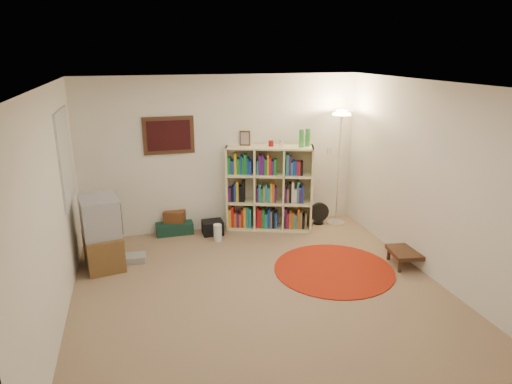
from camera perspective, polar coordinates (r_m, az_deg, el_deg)
The scene contains 12 objects.
room at distance 5.29m, azimuth -0.05°, elevation -0.19°, with size 4.54×4.54×2.54m.
bookshelf at distance 7.46m, azimuth 1.53°, elevation 0.35°, with size 1.45×0.83×1.67m.
floor_lamp at distance 7.56m, azimuth 10.54°, elevation 7.55°, with size 0.45×0.45×1.94m.
floor_fan at distance 7.85m, azimuth 7.89°, elevation -2.66°, with size 0.33×0.18×0.38m.
tv_stand at distance 6.54m, azimuth -18.69°, elevation -4.96°, with size 0.59×0.75×0.99m.
dvd_box at distance 6.72m, azimuth -14.86°, elevation -7.99°, with size 0.30×0.25×0.09m.
suitcase at distance 7.58m, azimuth -10.19°, elevation -4.31°, with size 0.59×0.39×0.19m.
wicker_basket at distance 7.51m, azimuth -10.14°, elevation -2.98°, with size 0.38×0.33×0.18m.
duffel_bag at distance 7.42m, azimuth -5.44°, elevation -4.43°, with size 0.33×0.28×0.22m.
paper_towel at distance 7.16m, azimuth -4.81°, elevation -5.07°, with size 0.13×0.13×0.26m.
red_rug at distance 6.37m, azimuth 9.69°, elevation -9.49°, with size 1.62×1.62×0.01m.
side_table at distance 6.67m, azimuth 18.52°, elevation -7.19°, with size 0.56×0.56×0.22m.
Camera 1 is at (-1.37, -4.82, 2.85)m, focal length 32.00 mm.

